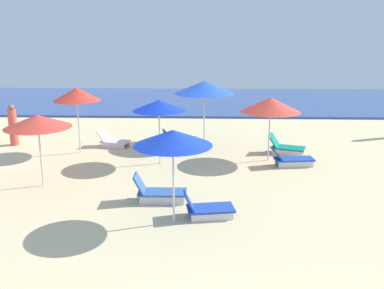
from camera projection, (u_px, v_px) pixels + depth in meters
name	position (u px, v px, depth m)	size (l,w,h in m)	color
ocean	(207.00, 101.00, 29.04)	(60.00, 10.42, 0.12)	#304B91
umbrella_0	(204.00, 87.00, 18.43)	(2.47, 2.47, 2.66)	silver
lounge_chair_0_0	(179.00, 139.00, 18.85)	(1.50, 0.79, 0.65)	silver
umbrella_1	(173.00, 138.00, 10.96)	(1.96, 1.96, 2.45)	silver
lounge_chair_1_0	(207.00, 208.00, 11.82)	(1.40, 0.86, 0.68)	silver
lounge_chair_1_1	(158.00, 192.00, 12.85)	(1.51, 0.68, 0.81)	silver
umbrella_3	(270.00, 105.00, 16.20)	(2.17, 2.17, 2.37)	silver
lounge_chair_3_0	(285.00, 147.00, 17.53)	(1.52, 1.07, 0.75)	silver
lounge_chair_3_1	(291.00, 159.00, 16.03)	(1.60, 0.75, 0.69)	silver
umbrella_5	(77.00, 94.00, 17.12)	(1.80, 1.80, 2.58)	silver
lounge_chair_5_0	(113.00, 141.00, 18.52)	(1.36, 0.89, 0.66)	silver
umbrella_6	(159.00, 105.00, 15.83)	(1.88, 1.88, 2.34)	silver
umbrella_7	(38.00, 121.00, 13.60)	(2.03, 2.03, 2.27)	silver
beachgoer_2	(13.00, 126.00, 18.65)	(0.47, 0.47, 1.72)	#F15440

